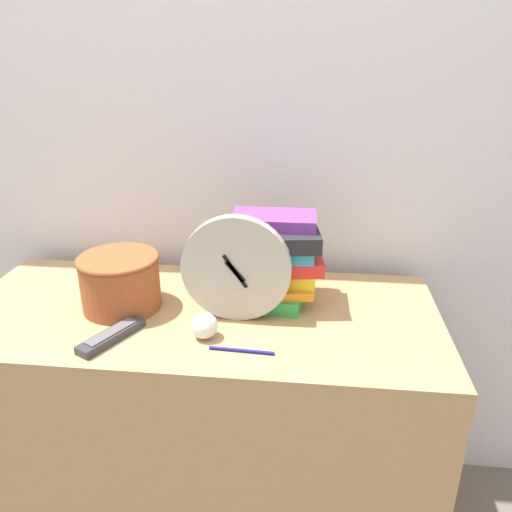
# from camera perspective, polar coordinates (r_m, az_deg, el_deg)

# --- Properties ---
(wall_back) EXTENTS (6.00, 0.04, 2.40)m
(wall_back) POSITION_cam_1_polar(r_m,az_deg,el_deg) (1.51, -4.50, 15.20)
(wall_back) COLOR silver
(wall_back) RESTS_ON ground_plane
(desk) EXTENTS (1.25, 0.55, 0.76)m
(desk) POSITION_cam_1_polar(r_m,az_deg,el_deg) (1.54, -5.99, -18.73)
(desk) COLOR tan
(desk) RESTS_ON ground_plane
(desk_clock) EXTENTS (0.27, 0.03, 0.27)m
(desk_clock) POSITION_cam_1_polar(r_m,az_deg,el_deg) (1.21, -2.30, -1.50)
(desk_clock) COLOR #B7B2A8
(desk_clock) RESTS_ON desk
(book_stack) EXTENTS (0.25, 0.21, 0.24)m
(book_stack) POSITION_cam_1_polar(r_m,az_deg,el_deg) (1.31, 2.23, -0.18)
(book_stack) COLOR green
(book_stack) RESTS_ON desk
(basket) EXTENTS (0.21, 0.21, 0.14)m
(basket) POSITION_cam_1_polar(r_m,az_deg,el_deg) (1.34, -15.28, -2.68)
(basket) COLOR #994C28
(basket) RESTS_ON desk
(tv_remote) EXTENTS (0.12, 0.18, 0.02)m
(tv_remote) POSITION_cam_1_polar(r_m,az_deg,el_deg) (1.23, -16.17, -8.73)
(tv_remote) COLOR #333338
(tv_remote) RESTS_ON desk
(crumpled_paper_ball) EXTENTS (0.06, 0.06, 0.06)m
(crumpled_paper_ball) POSITION_cam_1_polar(r_m,az_deg,el_deg) (1.18, -5.90, -7.92)
(crumpled_paper_ball) COLOR white
(crumpled_paper_ball) RESTS_ON desk
(pen) EXTENTS (0.15, 0.02, 0.01)m
(pen) POSITION_cam_1_polar(r_m,az_deg,el_deg) (1.14, -1.66, -10.74)
(pen) COLOR navy
(pen) RESTS_ON desk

